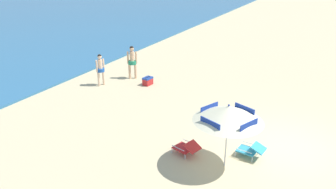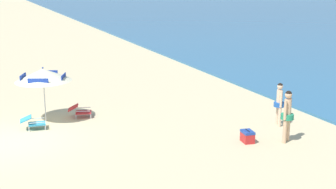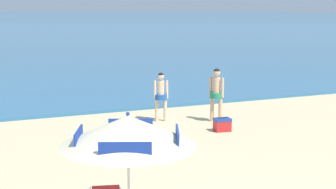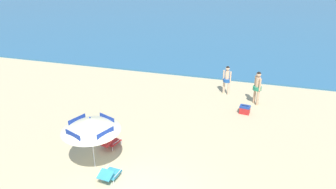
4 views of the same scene
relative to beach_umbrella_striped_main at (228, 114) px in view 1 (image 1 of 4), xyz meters
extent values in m
plane|color=#CCB78C|center=(2.04, -1.51, -1.80)|extent=(800.00, 800.00, 0.00)
cylinder|color=silver|center=(0.00, 0.00, -0.78)|extent=(0.04, 0.04, 2.05)
cone|color=beige|center=(0.00, 0.00, 0.00)|extent=(2.17, 2.17, 0.51)
cube|color=navy|center=(0.29, 0.71, -0.11)|extent=(0.70, 0.32, 0.26)
cube|color=navy|center=(-0.71, 0.29, -0.11)|extent=(0.32, 0.70, 0.26)
cube|color=navy|center=(-0.29, -0.71, -0.11)|extent=(0.70, 0.32, 0.26)
cube|color=navy|center=(0.71, -0.29, -0.11)|extent=(0.32, 0.70, 0.26)
sphere|color=navy|center=(0.00, 0.00, 0.27)|extent=(0.06, 0.06, 0.06)
cube|color=teal|center=(0.89, -0.45, -1.60)|extent=(0.59, 0.66, 0.04)
cube|color=teal|center=(0.85, -0.83, -1.39)|extent=(0.54, 0.46, 0.19)
cylinder|color=silver|center=(0.68, -0.14, -1.71)|extent=(0.03, 0.03, 0.18)
cylinder|color=silver|center=(1.17, -0.20, -1.71)|extent=(0.03, 0.03, 0.18)
cylinder|color=silver|center=(0.61, -0.71, -1.71)|extent=(0.03, 0.03, 0.18)
cylinder|color=silver|center=(1.10, -0.76, -1.71)|extent=(0.03, 0.03, 0.18)
cylinder|color=silver|center=(0.61, -0.42, -1.48)|extent=(0.09, 0.54, 0.02)
cylinder|color=silver|center=(1.17, -0.48, -1.48)|extent=(0.09, 0.54, 0.02)
cube|color=red|center=(0.05, 1.46, -1.60)|extent=(0.66, 0.72, 0.04)
cube|color=red|center=(-0.06, 1.08, -1.40)|extent=(0.58, 0.51, 0.22)
cylinder|color=silver|center=(-0.11, 1.80, -1.71)|extent=(0.03, 0.03, 0.18)
cylinder|color=silver|center=(0.36, 1.67, -1.71)|extent=(0.03, 0.03, 0.18)
cylinder|color=silver|center=(-0.26, 1.25, -1.71)|extent=(0.03, 0.03, 0.18)
cylinder|color=silver|center=(0.21, 1.12, -1.71)|extent=(0.03, 0.03, 0.18)
cylinder|color=silver|center=(-0.22, 1.53, -1.48)|extent=(0.17, 0.53, 0.02)
cylinder|color=silver|center=(0.32, 1.38, -1.48)|extent=(0.17, 0.53, 0.02)
cylinder|color=#D8A87F|center=(5.44, 7.20, -1.37)|extent=(0.13, 0.13, 0.86)
cylinder|color=#D8A87F|center=(5.61, 6.94, -1.37)|extent=(0.13, 0.13, 0.86)
cylinder|color=#23845B|center=(5.52, 7.07, -0.92)|extent=(0.43, 0.43, 0.18)
cylinder|color=#D8A87F|center=(5.52, 7.07, -0.63)|extent=(0.24, 0.24, 0.61)
cylinder|color=#D8A87F|center=(5.40, 7.25, -0.65)|extent=(0.09, 0.09, 0.65)
cylinder|color=#D8A87F|center=(5.64, 6.89, -0.65)|extent=(0.09, 0.09, 0.65)
sphere|color=#D8A87F|center=(5.52, 7.07, -0.18)|extent=(0.23, 0.23, 0.23)
sphere|color=black|center=(5.52, 7.07, -0.15)|extent=(0.22, 0.22, 0.22)
cylinder|color=beige|center=(4.03, 7.85, -1.41)|extent=(0.12, 0.12, 0.79)
cylinder|color=beige|center=(3.77, 7.94, -1.41)|extent=(0.12, 0.12, 0.79)
cylinder|color=#1E51A3|center=(3.90, 7.89, -0.99)|extent=(0.40, 0.40, 0.17)
cylinder|color=beige|center=(3.90, 7.89, -0.73)|extent=(0.22, 0.22, 0.56)
cylinder|color=beige|center=(4.09, 7.83, -0.75)|extent=(0.09, 0.09, 0.59)
cylinder|color=beige|center=(3.71, 7.95, -0.75)|extent=(0.09, 0.09, 0.59)
sphere|color=beige|center=(3.90, 7.89, -0.31)|extent=(0.21, 0.21, 0.21)
sphere|color=black|center=(3.90, 7.89, -0.28)|extent=(0.20, 0.20, 0.20)
cube|color=red|center=(5.06, 5.85, -1.64)|extent=(0.52, 0.40, 0.32)
cube|color=navy|center=(5.06, 5.85, -1.44)|extent=(0.54, 0.41, 0.08)
cylinder|color=black|center=(5.06, 5.85, -1.39)|extent=(0.34, 0.07, 0.02)
camera|label=1|loc=(-8.83, -2.67, 4.32)|focal=36.45mm
camera|label=2|loc=(18.40, -2.57, 3.71)|focal=52.37mm
camera|label=3|loc=(-2.50, -7.19, 1.85)|focal=54.09mm
camera|label=4|loc=(5.43, -9.19, 5.88)|focal=36.05mm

